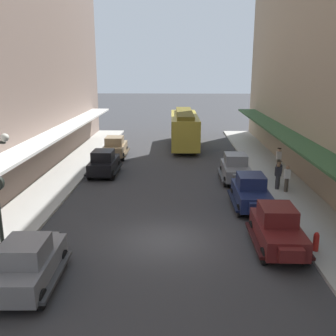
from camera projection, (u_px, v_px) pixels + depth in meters
ground_plane at (164, 240)px, 17.34m from camera, size 200.00×200.00×0.00m
sidewalk_left at (0, 237)px, 17.52m from camera, size 3.00×60.00×0.15m
sidewalk_right at (332, 241)px, 17.12m from camera, size 3.00×60.00×0.15m
parked_car_0 at (28, 262)px, 13.48m from camera, size 2.24×4.30×1.84m
parked_car_1 at (104, 162)px, 27.67m from camera, size 2.14×4.26×1.84m
parked_car_2 at (236, 168)px, 26.18m from camera, size 2.18×4.27×1.84m
parked_car_3 at (277, 228)px, 16.36m from camera, size 2.17×4.27×1.84m
parked_car_4 at (251, 191)px, 21.15m from camera, size 2.15×4.26×1.84m
parked_car_5 at (115, 147)px, 33.06m from camera, size 2.21×4.29×1.84m
streetcar at (184, 128)px, 37.24m from camera, size 2.69×9.64×3.46m
fire_hydrant at (316, 241)px, 15.95m from camera, size 0.24×0.24×0.82m
pedestrian_0 at (278, 176)px, 23.96m from camera, size 0.36×0.24×1.64m
pedestrian_1 at (279, 173)px, 24.57m from camera, size 0.36×0.28×1.67m
pedestrian_2 at (279, 159)px, 28.33m from camera, size 0.36×0.28×1.67m
pedestrian_3 at (287, 178)px, 23.45m from camera, size 0.36×0.24×1.64m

